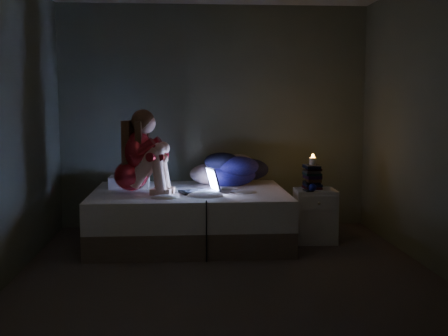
{
  "coord_description": "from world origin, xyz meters",
  "views": [
    {
      "loc": [
        -0.37,
        -4.8,
        1.46
      ],
      "look_at": [
        0.05,
        1.0,
        0.8
      ],
      "focal_mm": 45.53,
      "sensor_mm": 36.0,
      "label": 1
    }
  ],
  "objects": [
    {
      "name": "pillow",
      "position": [
        -0.96,
        1.39,
        0.61
      ],
      "size": [
        0.42,
        0.3,
        0.12
      ],
      "primitive_type": "cube",
      "color": "white",
      "rests_on": "bed"
    },
    {
      "name": "laptop",
      "position": [
        -0.22,
        0.94,
        0.69
      ],
      "size": [
        0.44,
        0.36,
        0.27
      ],
      "primitive_type": null,
      "rotation": [
        0.0,
        0.0,
        0.29
      ],
      "color": "black",
      "rests_on": "bed"
    },
    {
      "name": "nightstand",
      "position": [
        1.02,
        1.02,
        0.28
      ],
      "size": [
        0.44,
        0.39,
        0.56
      ],
      "primitive_type": "cube",
      "rotation": [
        0.0,
        0.0,
        -0.04
      ],
      "color": "silver",
      "rests_on": "ground"
    },
    {
      "name": "candle",
      "position": [
        1.0,
        1.09,
        0.87
      ],
      "size": [
        0.07,
        0.07,
        0.08
      ],
      "primitive_type": "cylinder",
      "color": "beige",
      "rests_on": "book_stack"
    },
    {
      "name": "wall_left",
      "position": [
        -1.81,
        0.0,
        1.3
      ],
      "size": [
        0.02,
        3.8,
        2.6
      ],
      "primitive_type": "cube",
      "color": "#636853",
      "rests_on": "ground"
    },
    {
      "name": "bed",
      "position": [
        -0.31,
        1.1,
        0.28
      ],
      "size": [
        2.01,
        1.51,
        0.55
      ],
      "primitive_type": null,
      "color": "silver",
      "rests_on": "ground"
    },
    {
      "name": "book_stack",
      "position": [
        1.0,
        1.09,
        0.7
      ],
      "size": [
        0.19,
        0.25,
        0.27
      ],
      "primitive_type": null,
      "color": "black",
      "rests_on": "nightstand"
    },
    {
      "name": "wall_back",
      "position": [
        0.0,
        1.91,
        1.3
      ],
      "size": [
        3.6,
        0.02,
        2.6
      ],
      "primitive_type": "cube",
      "color": "#636853",
      "rests_on": "ground"
    },
    {
      "name": "woman",
      "position": [
        -0.9,
        0.96,
        0.98
      ],
      "size": [
        0.59,
        0.46,
        0.86
      ],
      "primitive_type": null,
      "rotation": [
        0.0,
        0.0,
        -0.23
      ],
      "color": "#A3111A",
      "rests_on": "bed"
    },
    {
      "name": "blue_orb",
      "position": [
        0.96,
        0.89,
        0.6
      ],
      "size": [
        0.08,
        0.08,
        0.08
      ],
      "primitive_type": "sphere",
      "color": "navy",
      "rests_on": "nightstand"
    },
    {
      "name": "floor",
      "position": [
        0.0,
        0.0,
        -0.01
      ],
      "size": [
        3.6,
        3.8,
        0.02
      ],
      "primitive_type": "cube",
      "color": "#493F39",
      "rests_on": "ground"
    },
    {
      "name": "wall_right",
      "position": [
        1.81,
        0.0,
        1.3
      ],
      "size": [
        0.02,
        3.8,
        2.6
      ],
      "primitive_type": "cube",
      "color": "#636853",
      "rests_on": "ground"
    },
    {
      "name": "phone",
      "position": [
        0.92,
        0.92,
        0.57
      ],
      "size": [
        0.09,
        0.15,
        0.01
      ],
      "primitive_type": "cube",
      "rotation": [
        0.0,
        0.0,
        0.18
      ],
      "color": "black",
      "rests_on": "nightstand"
    },
    {
      "name": "clothes_pile",
      "position": [
        0.15,
        1.5,
        0.74
      ],
      "size": [
        0.75,
        0.66,
        0.38
      ],
      "primitive_type": null,
      "rotation": [
        0.0,
        0.0,
        0.26
      ],
      "color": "navy",
      "rests_on": "bed"
    },
    {
      "name": "wall_front",
      "position": [
        0.0,
        -1.91,
        1.3
      ],
      "size": [
        3.6,
        0.02,
        2.6
      ],
      "primitive_type": "cube",
      "color": "#636853",
      "rests_on": "ground"
    }
  ]
}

